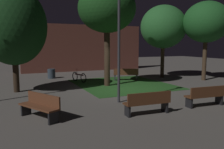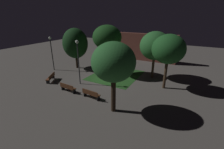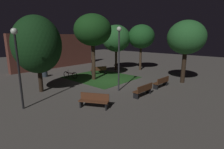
# 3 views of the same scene
# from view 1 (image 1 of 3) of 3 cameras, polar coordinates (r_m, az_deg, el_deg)

# --- Properties ---
(ground_plane) EXTENTS (60.00, 60.00, 0.00)m
(ground_plane) POSITION_cam_1_polar(r_m,az_deg,el_deg) (13.67, 3.22, -3.73)
(ground_plane) COLOR #56514C
(grass_lawn) EXTENTS (5.79, 6.61, 0.01)m
(grass_lawn) POSITION_cam_1_polar(r_m,az_deg,el_deg) (15.56, 2.51, -2.34)
(grass_lawn) COLOR #23511E
(grass_lawn) RESTS_ON ground
(bench_corner) EXTENTS (1.82, 0.57, 0.88)m
(bench_corner) POSITION_cam_1_polar(r_m,az_deg,el_deg) (8.89, 8.75, -6.70)
(bench_corner) COLOR #512D19
(bench_corner) RESTS_ON ground
(bench_lawn_edge) EXTENTS (1.83, 0.60, 0.88)m
(bench_lawn_edge) POSITION_cam_1_polar(r_m,az_deg,el_deg) (10.70, 21.99, -4.74)
(bench_lawn_edge) COLOR #512D19
(bench_lawn_edge) RESTS_ON ground
(bench_by_lamp) EXTENTS (1.84, 1.16, 0.88)m
(bench_by_lamp) POSITION_cam_1_polar(r_m,az_deg,el_deg) (17.10, 3.42, 0.14)
(bench_by_lamp) COLOR brown
(bench_by_lamp) RESTS_ON ground
(bench_back_row) EXTENTS (1.28, 1.81, 0.88)m
(bench_back_row) POSITION_cam_1_polar(r_m,az_deg,el_deg) (8.71, -17.11, -7.24)
(bench_back_row) COLOR brown
(bench_back_row) RESTS_ON ground
(tree_left_canopy) EXTENTS (3.57, 3.57, 6.32)m
(tree_left_canopy) POSITION_cam_1_polar(r_m,az_deg,el_deg) (14.88, -1.25, 15.71)
(tree_left_canopy) COLOR #38281C
(tree_left_canopy) RESTS_ON ground
(tree_tall_center) EXTENTS (3.56, 3.56, 5.66)m
(tree_tall_center) POSITION_cam_1_polar(r_m,az_deg,el_deg) (19.02, 12.44, 11.25)
(tree_tall_center) COLOR #423021
(tree_tall_center) RESTS_ON ground
(tree_right_canopy) EXTENTS (3.28, 3.28, 5.69)m
(tree_right_canopy) POSITION_cam_1_polar(r_m,az_deg,el_deg) (18.43, 22.07, 11.73)
(tree_right_canopy) COLOR #423021
(tree_right_canopy) RESTS_ON ground
(tree_back_left) EXTENTS (3.54, 3.54, 5.75)m
(tree_back_left) POSITION_cam_1_polar(r_m,az_deg,el_deg) (13.84, -22.96, 10.87)
(tree_back_left) COLOR #2D2116
(tree_back_left) RESTS_ON ground
(lamp_post_plaza_west) EXTENTS (0.36, 0.36, 4.94)m
(lamp_post_plaza_west) POSITION_cam_1_polar(r_m,az_deg,el_deg) (10.44, 1.71, 11.16)
(lamp_post_plaza_west) COLOR #333338
(lamp_post_plaza_west) RESTS_ON ground
(trash_bin) EXTENTS (0.58, 0.58, 0.73)m
(trash_bin) POSITION_cam_1_polar(r_m,az_deg,el_deg) (18.76, -14.58, 0.21)
(trash_bin) COLOR #2D3842
(trash_bin) RESTS_ON ground
(bicycle) EXTENTS (0.58, 1.66, 0.93)m
(bicycle) POSITION_cam_1_polar(r_m,az_deg,el_deg) (16.66, -8.05, -0.59)
(bicycle) COLOR black
(bicycle) RESTS_ON ground
(building_wall_backdrop) EXTENTS (12.10, 0.80, 4.55)m
(building_wall_backdrop) POSITION_cam_1_polar(r_m,az_deg,el_deg) (23.64, -6.80, 6.46)
(building_wall_backdrop) COLOR brown
(building_wall_backdrop) RESTS_ON ground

